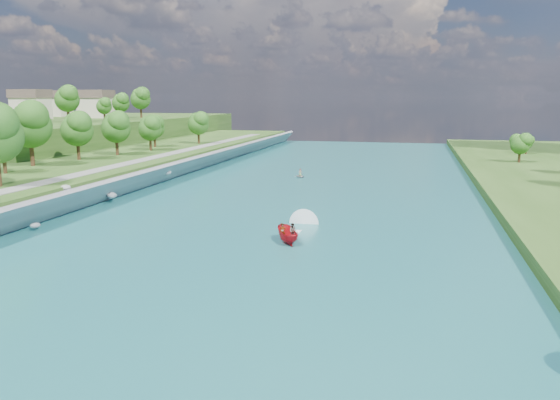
# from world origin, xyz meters

# --- Properties ---
(ground) EXTENTS (260.00, 260.00, 0.00)m
(ground) POSITION_xyz_m (0.00, 0.00, 0.00)
(ground) COLOR #2D5119
(ground) RESTS_ON ground
(river_water) EXTENTS (55.00, 240.00, 0.10)m
(river_water) POSITION_xyz_m (0.00, 20.00, 0.05)
(river_water) COLOR #185C5D
(river_water) RESTS_ON ground
(ridge_west) EXTENTS (60.00, 120.00, 9.00)m
(ridge_west) POSITION_xyz_m (-82.50, 95.00, 4.50)
(ridge_west) COLOR #2D5119
(ridge_west) RESTS_ON ground
(riprap_bank) EXTENTS (4.17, 236.00, 4.17)m
(riprap_bank) POSITION_xyz_m (-25.85, 19.46, 1.80)
(riprap_bank) COLOR slate
(riprap_bank) RESTS_ON ground
(riverside_path) EXTENTS (3.00, 200.00, 0.10)m
(riverside_path) POSITION_xyz_m (-32.50, 20.00, 3.55)
(riverside_path) COLOR gray
(riverside_path) RESTS_ON berm_west
(ridge_houses) EXTENTS (29.50, 29.50, 8.40)m
(ridge_houses) POSITION_xyz_m (-88.67, 100.00, 13.31)
(ridge_houses) COLOR beige
(ridge_houses) RESTS_ON ridge_west
(trees_ridge) EXTENTS (9.45, 39.50, 10.78)m
(trees_ridge) POSITION_xyz_m (-65.02, 88.61, 13.99)
(trees_ridge) COLOR #165317
(trees_ridge) RESTS_ON ridge_west
(motorboat) EXTENTS (3.64, 19.26, 2.10)m
(motorboat) POSITION_xyz_m (4.49, 6.62, 0.89)
(motorboat) COLOR #B30E17
(motorboat) RESTS_ON river_water
(raft) EXTENTS (2.89, 3.25, 1.66)m
(raft) POSITION_xyz_m (-3.84, 52.45, 0.47)
(raft) COLOR gray
(raft) RESTS_ON river_water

